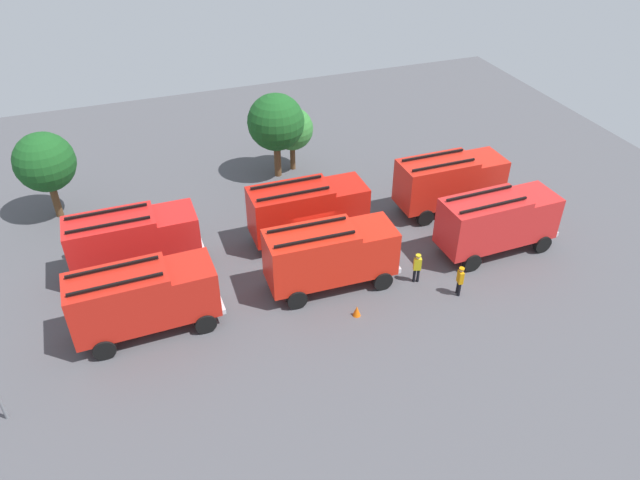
# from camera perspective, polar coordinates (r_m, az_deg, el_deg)

# --- Properties ---
(ground_plane) EXTENTS (56.97, 56.97, 0.00)m
(ground_plane) POSITION_cam_1_polar(r_m,az_deg,el_deg) (35.35, -0.00, -1.85)
(ground_plane) COLOR #4C4C51
(fire_truck_0) EXTENTS (7.27, 2.93, 3.88)m
(fire_truck_0) POSITION_cam_1_polar(r_m,az_deg,el_deg) (30.66, -16.45, -5.22)
(fire_truck_0) COLOR red
(fire_truck_0) RESTS_ON ground
(fire_truck_1) EXTENTS (7.26, 2.89, 3.88)m
(fire_truck_1) POSITION_cam_1_polar(r_m,az_deg,el_deg) (32.18, 0.95, -1.33)
(fire_truck_1) COLOR red
(fire_truck_1) RESTS_ON ground
(fire_truck_2) EXTENTS (7.27, 2.93, 3.88)m
(fire_truck_2) POSITION_cam_1_polar(r_m,az_deg,el_deg) (36.36, 16.47, 1.82)
(fire_truck_2) COLOR red
(fire_truck_2) RESTS_ON ground
(fire_truck_3) EXTENTS (7.22, 2.81, 3.88)m
(fire_truck_3) POSITION_cam_1_polar(r_m,az_deg,el_deg) (34.84, -17.31, 0.05)
(fire_truck_3) COLOR red
(fire_truck_3) RESTS_ON ground
(fire_truck_4) EXTENTS (7.21, 2.77, 3.88)m
(fire_truck_4) POSITION_cam_1_polar(r_m,az_deg,el_deg) (35.88, -1.20, 2.95)
(fire_truck_4) COLOR red
(fire_truck_4) RESTS_ON ground
(fire_truck_5) EXTENTS (7.21, 2.79, 3.88)m
(fire_truck_5) POSITION_cam_1_polar(r_m,az_deg,el_deg) (39.72, 12.21, 5.55)
(fire_truck_5) COLOR red
(fire_truck_5) RESTS_ON ground
(firefighter_0) EXTENTS (0.30, 0.45, 1.80)m
(firefighter_0) POSITION_cam_1_polar(r_m,az_deg,el_deg) (33.11, 13.13, -3.68)
(firefighter_0) COLOR black
(firefighter_0) RESTS_ON ground
(firefighter_1) EXTENTS (0.43, 0.27, 1.67)m
(firefighter_1) POSITION_cam_1_polar(r_m,az_deg,el_deg) (37.61, -22.33, -0.59)
(firefighter_1) COLOR black
(firefighter_1) RESTS_ON ground
(firefighter_2) EXTENTS (0.47, 0.36, 1.84)m
(firefighter_2) POSITION_cam_1_polar(r_m,az_deg,el_deg) (33.53, 9.20, -2.50)
(firefighter_2) COLOR black
(firefighter_2) RESTS_ON ground
(tree_0) EXTENTS (3.72, 3.72, 5.77)m
(tree_0) POSITION_cam_1_polar(r_m,az_deg,el_deg) (40.97, -24.66, 6.71)
(tree_0) COLOR brown
(tree_0) RESTS_ON ground
(tree_1) EXTENTS (3.95, 3.95, 6.12)m
(tree_1) POSITION_cam_1_polar(r_m,az_deg,el_deg) (42.13, -4.21, 11.07)
(tree_1) COLOR brown
(tree_1) RESTS_ON ground
(tree_2) EXTENTS (3.04, 3.04, 4.72)m
(tree_2) POSITION_cam_1_polar(r_m,az_deg,el_deg) (43.36, -2.68, 10.48)
(tree_2) COLOR brown
(tree_2) RESTS_ON ground
(traffic_cone_0) EXTENTS (0.46, 0.46, 0.66)m
(traffic_cone_0) POSITION_cam_1_polar(r_m,az_deg,el_deg) (33.31, -13.53, -5.01)
(traffic_cone_0) COLOR #F2600C
(traffic_cone_0) RESTS_ON ground
(traffic_cone_1) EXTENTS (0.43, 0.43, 0.61)m
(traffic_cone_1) POSITION_cam_1_polar(r_m,az_deg,el_deg) (31.49, 3.51, -6.73)
(traffic_cone_1) COLOR #F2600C
(traffic_cone_1) RESTS_ON ground
(traffic_cone_2) EXTENTS (0.42, 0.42, 0.59)m
(traffic_cone_2) POSITION_cam_1_polar(r_m,az_deg,el_deg) (39.61, 14.95, 1.86)
(traffic_cone_2) COLOR #F2600C
(traffic_cone_2) RESTS_ON ground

